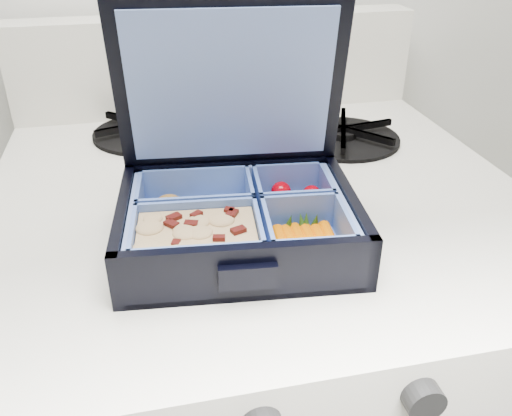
{
  "coord_description": "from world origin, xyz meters",
  "views": [
    {
      "loc": [
        0.36,
        1.1,
        1.23
      ],
      "look_at": [
        0.46,
        1.55,
        0.97
      ],
      "focal_mm": 38.0,
      "sensor_mm": 36.0,
      "label": 1
    }
  ],
  "objects": [
    {
      "name": "fork",
      "position": [
        0.46,
        1.69,
        0.94
      ],
      "size": [
        0.06,
        0.17,
        0.01
      ],
      "primitive_type": null,
      "rotation": [
        0.0,
        0.0,
        -0.22
      ],
      "color": "#999AA6",
      "rests_on": "stove"
    },
    {
      "name": "burner_grate_rear",
      "position": [
        0.37,
        1.85,
        0.94
      ],
      "size": [
        0.2,
        0.2,
        0.02
      ],
      "primitive_type": "cylinder",
      "rotation": [
        0.0,
        0.0,
        0.32
      ],
      "color": "black",
      "rests_on": "stove"
    },
    {
      "name": "bento_box",
      "position": [
        0.44,
        1.54,
        0.96
      ],
      "size": [
        0.24,
        0.2,
        0.05
      ],
      "primitive_type": null,
      "rotation": [
        0.0,
        0.0,
        -0.1
      ],
      "color": "black",
      "rests_on": "stove"
    },
    {
      "name": "burner_grate",
      "position": [
        0.63,
        1.77,
        0.95
      ],
      "size": [
        0.19,
        0.19,
        0.02
      ],
      "primitive_type": "cylinder",
      "rotation": [
        0.0,
        0.0,
        0.17
      ],
      "color": "black",
      "rests_on": "stove"
    }
  ]
}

